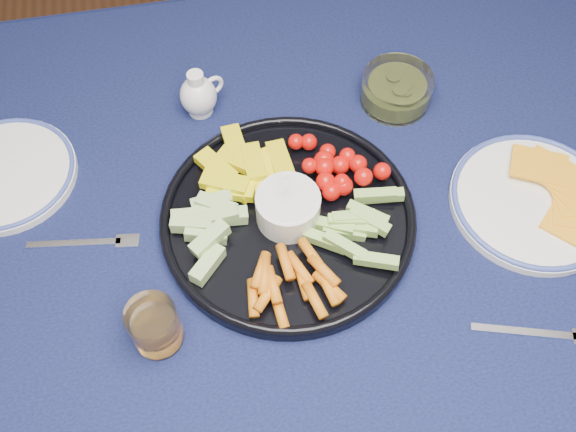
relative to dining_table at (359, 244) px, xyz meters
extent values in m
plane|color=brown|center=(0.00, 0.00, -0.66)|extent=(4.00, 4.00, 0.00)
cube|color=#482B18|center=(0.00, 0.00, 0.06)|extent=(1.60, 1.00, 0.04)
cube|color=#0D1035|center=(0.00, 0.00, 0.08)|extent=(1.66, 1.06, 0.01)
cube|color=#0D1035|center=(0.00, 0.53, -0.06)|extent=(1.66, 0.01, 0.30)
cylinder|color=black|center=(-0.11, 0.01, 0.10)|extent=(0.37, 0.37, 0.02)
torus|color=black|center=(-0.11, 0.01, 0.11)|extent=(0.37, 0.37, 0.01)
cylinder|color=white|center=(-0.11, 0.01, 0.13)|extent=(0.09, 0.09, 0.05)
cylinder|color=white|center=(-0.11, 0.01, 0.15)|extent=(0.08, 0.08, 0.01)
cylinder|color=white|center=(-0.21, 0.25, 0.09)|extent=(0.04, 0.04, 0.01)
ellipsoid|color=white|center=(-0.21, 0.25, 0.12)|extent=(0.06, 0.06, 0.07)
cylinder|color=white|center=(-0.21, 0.25, 0.16)|extent=(0.03, 0.03, 0.03)
torus|color=white|center=(-0.19, 0.26, 0.13)|extent=(0.04, 0.02, 0.04)
torus|color=#3B4DA6|center=(-0.21, 0.25, 0.15)|extent=(0.03, 0.03, 0.00)
cylinder|color=white|center=(0.11, 0.21, 0.11)|extent=(0.11, 0.11, 0.05)
cylinder|color=#59651C|center=(0.11, 0.21, 0.10)|extent=(0.10, 0.10, 0.03)
cylinder|color=white|center=(0.25, -0.03, 0.09)|extent=(0.25, 0.25, 0.01)
torus|color=#3B4DA6|center=(0.25, -0.03, 0.10)|extent=(0.24, 0.24, 0.01)
cylinder|color=white|center=(-0.31, -0.13, 0.13)|extent=(0.07, 0.07, 0.08)
cylinder|color=orange|center=(-0.31, -0.13, 0.11)|extent=(0.06, 0.06, 0.04)
cube|color=white|center=(-0.42, 0.03, 0.09)|extent=(0.13, 0.03, 0.00)
cube|color=white|center=(-0.35, 0.02, 0.09)|extent=(0.04, 0.03, 0.00)
cube|color=white|center=(0.16, -0.22, 0.09)|extent=(0.14, 0.05, 0.00)
cylinder|color=white|center=(-0.52, 0.17, 0.09)|extent=(0.22, 0.22, 0.01)
torus|color=#3B4DA6|center=(-0.52, 0.17, 0.10)|extent=(0.21, 0.21, 0.01)
camera|label=1|loc=(-0.21, -0.48, 0.89)|focal=40.00mm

